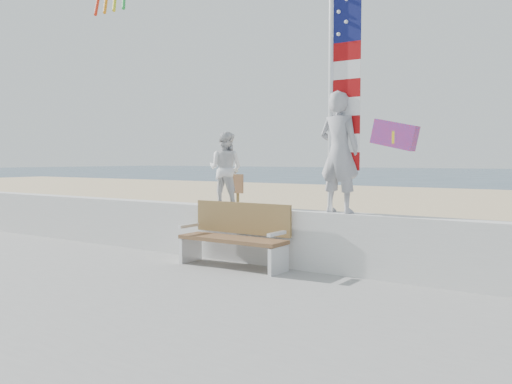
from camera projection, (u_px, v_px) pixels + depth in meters
ground at (169, 298)px, 7.27m from camera, size 220.00×220.00×0.00m
sand at (397, 226)px, 14.72m from camera, size 90.00×40.00×0.08m
seawall at (253, 235)px, 8.89m from camera, size 30.00×0.35×0.90m
adult at (339, 152)px, 7.95m from camera, size 0.70×0.51×1.78m
child at (225, 169)px, 9.13m from camera, size 0.68×0.57×1.25m
bench at (236, 234)px, 8.51m from camera, size 1.80×0.57×1.00m
flag at (339, 82)px, 7.89m from camera, size 0.50×0.08×3.50m
parafoil_kite at (396, 135)px, 9.90m from camera, size 0.91×0.32×0.61m
sign at (238, 201)px, 11.96m from camera, size 0.32×0.07×1.46m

